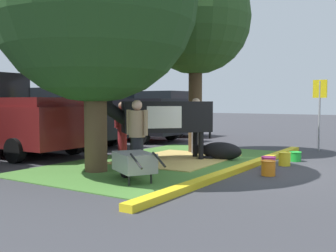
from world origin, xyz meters
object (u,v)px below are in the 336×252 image
(sedan_blue, at_px, (63,118))
(sedan_red, at_px, (160,114))
(cow_holstein, at_px, (163,117))
(shade_tree_right, at_px, (196,20))
(bucket_yellow, at_px, (284,159))
(person_visitor_near, at_px, (196,124))
(wheelbarrow, at_px, (134,163))
(calf_lying, at_px, (220,151))
(bucket_pink, at_px, (268,163))
(person_visitor_far, at_px, (137,135))
(person_handler, at_px, (122,127))
(bucket_orange, at_px, (268,168))
(bucket_green, at_px, (295,156))
(pickup_truck_maroon, at_px, (4,116))
(pickup_truck_black, at_px, (120,112))
(parking_sign, at_px, (320,101))

(sedan_blue, distance_m, sedan_red, 5.62)
(cow_holstein, relative_size, sedan_red, 0.58)
(shade_tree_right, height_order, bucket_yellow, shade_tree_right)
(person_visitor_near, xyz_separation_m, sedan_red, (5.13, 4.72, 0.09))
(wheelbarrow, bearing_deg, calf_lying, -1.61)
(sedan_blue, bearing_deg, bucket_pink, -96.92)
(person_visitor_far, relative_size, sedan_blue, 0.36)
(person_handler, bearing_deg, bucket_orange, -97.96)
(person_visitor_far, height_order, bucket_pink, person_visitor_far)
(bucket_green, bearing_deg, person_handler, 111.60)
(person_visitor_near, xyz_separation_m, wheelbarrow, (-4.19, -0.95, -0.50))
(sedan_red, bearing_deg, cow_holstein, -145.54)
(wheelbarrow, bearing_deg, person_visitor_near, 12.74)
(pickup_truck_maroon, xyz_separation_m, sedan_red, (8.01, -0.20, -0.13))
(pickup_truck_maroon, bearing_deg, bucket_pink, -79.09)
(bucket_orange, xyz_separation_m, bucket_pink, (0.66, 0.23, -0.01))
(shade_tree_right, distance_m, person_visitor_far, 5.06)
(bucket_orange, distance_m, bucket_pink, 0.70)
(person_handler, height_order, pickup_truck_maroon, pickup_truck_maroon)
(cow_holstein, relative_size, bucket_green, 7.99)
(pickup_truck_maroon, xyz_separation_m, pickup_truck_black, (5.29, -0.04, 0.00))
(calf_lying, bearing_deg, sedan_red, 45.29)
(bucket_green, bearing_deg, pickup_truck_maroon, 112.19)
(calf_lying, distance_m, bucket_orange, 2.37)
(parking_sign, xyz_separation_m, bucket_green, (-2.61, 0.01, -1.44))
(person_visitor_far, xyz_separation_m, parking_sign, (6.43, -2.26, 0.72))
(calf_lying, distance_m, sedan_red, 8.15)
(sedan_red, bearing_deg, pickup_truck_maroon, 178.56)
(cow_holstein, height_order, bucket_yellow, cow_holstein)
(person_visitor_far, bearing_deg, bucket_orange, -57.84)
(bucket_yellow, height_order, sedan_blue, sedan_blue)
(person_visitor_far, bearing_deg, parking_sign, -19.36)
(cow_holstein, distance_m, sedan_red, 8.06)
(bucket_yellow, distance_m, bucket_green, 0.86)
(calf_lying, distance_m, pickup_truck_maroon, 6.45)
(shade_tree_right, bearing_deg, person_visitor_far, -168.78)
(wheelbarrow, distance_m, bucket_pink, 3.26)
(wheelbarrow, relative_size, bucket_pink, 4.52)
(sedan_blue, xyz_separation_m, pickup_truck_black, (2.90, -0.14, 0.13))
(pickup_truck_black, bearing_deg, parking_sign, -86.54)
(cow_holstein, relative_size, sedan_blue, 0.58)
(person_visitor_near, distance_m, bucket_yellow, 2.93)
(wheelbarrow, xyz_separation_m, sedan_blue, (3.70, 5.96, 0.60))
(cow_holstein, bearing_deg, bucket_pink, -88.01)
(cow_holstein, height_order, person_visitor_near, person_visitor_near)
(person_visitor_near, height_order, bucket_pink, person_visitor_near)
(parking_sign, relative_size, bucket_orange, 6.96)
(wheelbarrow, bearing_deg, sedan_red, 31.29)
(person_handler, bearing_deg, parking_sign, -45.22)
(person_visitor_near, bearing_deg, pickup_truck_black, 63.63)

